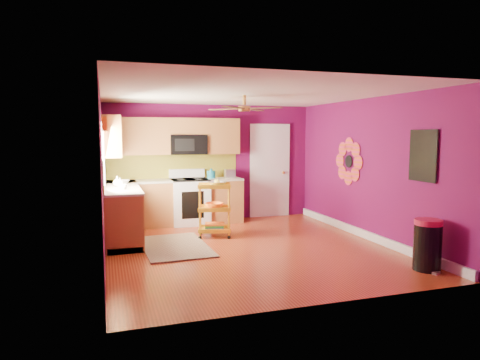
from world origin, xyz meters
name	(u,v)px	position (x,y,z in m)	size (l,w,h in m)	color
ground	(248,248)	(0.00, 0.00, 0.00)	(5.00, 5.00, 0.00)	maroon
room_envelope	(250,149)	(0.03, 0.00, 1.63)	(4.54, 5.04, 2.52)	#620B47
lower_cabinets	(153,208)	(-1.35, 1.82, 0.43)	(2.81, 2.31, 0.94)	brown
electric_range	(190,201)	(-0.55, 2.17, 0.48)	(0.76, 0.66, 1.13)	white
upper_cabinetry	(155,138)	(-1.24, 2.17, 1.80)	(2.80, 2.30, 1.26)	brown
left_window	(104,142)	(-2.22, 1.05, 1.74)	(0.08, 1.35, 1.08)	white
panel_door	(270,172)	(1.35, 2.47, 1.02)	(0.95, 0.11, 2.15)	white
right_wall_art	(379,159)	(2.23, -0.34, 1.44)	(0.04, 2.74, 1.04)	black
ceiling_fan	(244,108)	(0.00, 0.20, 2.29)	(1.01, 1.01, 0.26)	#BF8C3F
shag_rug	(175,246)	(-1.14, 0.40, 0.01)	(1.03, 1.69, 0.02)	black
rolling_cart	(215,208)	(-0.33, 0.90, 0.54)	(0.67, 0.56, 1.05)	yellow
trash_can	(427,245)	(1.97, -1.86, 0.35)	(0.49, 0.49, 0.71)	black
teal_kettle	(211,174)	(-0.07, 2.22, 1.02)	(0.18, 0.18, 0.21)	#126E87
toaster	(230,173)	(0.34, 2.25, 1.03)	(0.22, 0.15, 0.18)	beige
soap_bottle_a	(120,183)	(-1.97, 1.11, 1.03)	(0.08, 0.08, 0.17)	#EA3F72
soap_bottle_b	(117,181)	(-2.01, 1.29, 1.03)	(0.15, 0.15, 0.19)	white
counter_dish	(123,182)	(-1.89, 1.82, 0.97)	(0.26, 0.26, 0.06)	white
counter_cup	(124,187)	(-1.92, 0.86, 0.98)	(0.11, 0.11, 0.09)	white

